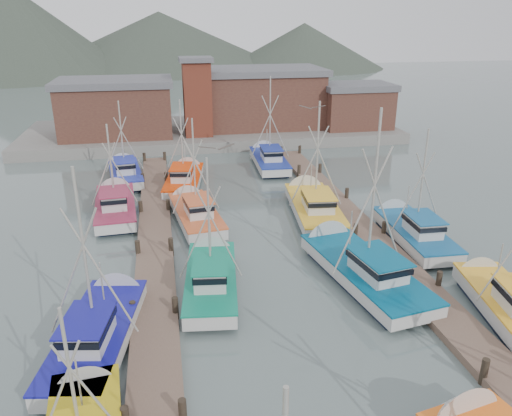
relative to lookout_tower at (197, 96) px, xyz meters
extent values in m
plane|color=#526360|center=(2.00, -33.00, -5.55)|extent=(260.00, 260.00, 0.00)
cube|color=brown|center=(-5.00, -29.00, -5.35)|extent=(2.20, 46.00, 0.40)
cylinder|color=black|center=(-6.00, -35.00, -5.10)|extent=(0.30, 0.30, 1.50)
cylinder|color=black|center=(-6.00, -28.00, -5.10)|extent=(0.30, 0.30, 1.50)
cylinder|color=black|center=(-6.00, -21.00, -5.10)|extent=(0.30, 0.30, 1.50)
cylinder|color=black|center=(-6.00, -14.00, -5.10)|extent=(0.30, 0.30, 1.50)
cylinder|color=black|center=(-6.00, -7.00, -5.10)|extent=(0.30, 0.30, 1.50)
cylinder|color=black|center=(-4.00, -42.00, -5.10)|extent=(0.30, 0.30, 1.50)
cylinder|color=black|center=(-4.00, -35.00, -5.10)|extent=(0.30, 0.30, 1.50)
cylinder|color=black|center=(-4.00, -28.00, -5.10)|extent=(0.30, 0.30, 1.50)
cylinder|color=black|center=(-4.00, -21.00, -5.10)|extent=(0.30, 0.30, 1.50)
cylinder|color=black|center=(-4.00, -14.00, -5.10)|extent=(0.30, 0.30, 1.50)
cylinder|color=black|center=(-4.00, -7.00, -5.10)|extent=(0.30, 0.30, 1.50)
cube|color=brown|center=(9.00, -29.00, -5.35)|extent=(2.20, 46.00, 0.40)
cylinder|color=black|center=(8.00, -42.00, -5.10)|extent=(0.30, 0.30, 1.50)
cylinder|color=black|center=(8.00, -35.00, -5.10)|extent=(0.30, 0.30, 1.50)
cylinder|color=black|center=(8.00, -28.00, -5.10)|extent=(0.30, 0.30, 1.50)
cylinder|color=black|center=(8.00, -21.00, -5.10)|extent=(0.30, 0.30, 1.50)
cylinder|color=black|center=(8.00, -14.00, -5.10)|extent=(0.30, 0.30, 1.50)
cylinder|color=black|center=(8.00, -7.00, -5.10)|extent=(0.30, 0.30, 1.50)
cylinder|color=black|center=(10.00, -35.00, -5.10)|extent=(0.30, 0.30, 1.50)
cylinder|color=black|center=(10.00, -28.00, -5.10)|extent=(0.30, 0.30, 1.50)
cylinder|color=black|center=(10.00, -21.00, -5.10)|extent=(0.30, 0.30, 1.50)
cylinder|color=black|center=(10.00, -14.00, -5.10)|extent=(0.30, 0.30, 1.50)
cylinder|color=black|center=(10.00, -7.00, -5.10)|extent=(0.30, 0.30, 1.50)
cube|color=gray|center=(2.00, 4.00, -4.95)|extent=(44.00, 16.00, 1.20)
cube|color=brown|center=(-9.00, 2.00, -1.60)|extent=(12.00, 8.00, 5.50)
cube|color=#5E5E63|center=(-9.00, 2.00, 1.50)|extent=(12.72, 8.48, 0.70)
cube|color=brown|center=(8.00, 4.00, -1.25)|extent=(14.00, 9.00, 6.20)
cube|color=#5E5E63|center=(8.00, 4.00, 2.20)|extent=(14.84, 9.54, 0.70)
cube|color=brown|center=(19.00, 1.00, -2.10)|extent=(8.00, 6.00, 4.50)
cube|color=#5E5E63|center=(19.00, 1.00, 0.50)|extent=(8.48, 6.36, 0.70)
cube|color=#5E271B|center=(0.00, 0.00, -0.35)|extent=(3.00, 3.00, 8.00)
cube|color=#5E5E63|center=(0.00, 0.00, 3.90)|extent=(3.60, 3.60, 0.50)
cone|color=#3C463A|center=(-38.00, 82.00, -5.55)|extent=(110.00, 110.00, 42.00)
cone|color=#3C463A|center=(-3.00, 97.00, -5.55)|extent=(140.00, 140.00, 30.00)
cone|color=#3C463A|center=(37.00, 87.00, -5.55)|extent=(90.00, 90.00, 24.00)
cone|color=beige|center=(5.53, -43.80, -5.00)|extent=(3.23, 1.67, 3.08)
cone|color=beige|center=(-7.59, -39.59, -5.00)|extent=(2.40, 1.32, 2.31)
cylinder|color=#A39F96|center=(-7.22, -43.42, -1.86)|extent=(0.12, 0.12, 5.17)
cylinder|color=#A39F96|center=(-7.72, -43.47, -2.47)|extent=(1.86, 0.26, 4.05)
cylinder|color=#A39F96|center=(-6.71, -43.37, -2.47)|extent=(1.86, 0.26, 4.05)
cylinder|color=#A39F96|center=(-7.36, -41.95, -3.25)|extent=(0.07, 0.07, 2.22)
cube|color=#0F1A34|center=(-2.02, -32.84, -5.50)|extent=(3.06, 7.13, 0.70)
cube|color=beige|center=(-2.02, -32.84, -4.85)|extent=(3.47, 8.10, 0.80)
cube|color=#0C805F|center=(-2.02, -32.84, -4.47)|extent=(3.56, 8.19, 0.10)
cone|color=beige|center=(-1.55, -28.95, -5.00)|extent=(2.57, 1.38, 2.45)
cube|color=beige|center=(-2.13, -33.78, -3.90)|extent=(1.85, 2.53, 1.10)
cube|color=black|center=(-2.13, -33.78, -3.67)|extent=(1.98, 2.77, 0.28)
cube|color=#0C805F|center=(-2.13, -33.78, -3.31)|extent=(2.10, 2.94, 0.07)
cylinder|color=#A39F96|center=(-2.04, -33.00, -1.23)|extent=(0.12, 0.12, 6.45)
cylinder|color=#A39F96|center=(-2.54, -32.94, -1.98)|extent=(2.30, 0.36, 5.04)
cylinder|color=#A39F96|center=(-1.54, -33.06, -1.98)|extent=(2.30, 0.36, 5.04)
cylinder|color=#A39F96|center=(-1.85, -31.44, -3.25)|extent=(0.07, 0.07, 2.19)
cube|color=#0F1A34|center=(6.44, -33.39, -5.50)|extent=(4.15, 8.89, 0.70)
cube|color=beige|center=(6.44, -33.39, -4.85)|extent=(4.71, 10.11, 0.80)
cube|color=#025579|center=(6.44, -33.39, -4.47)|extent=(4.82, 10.22, 0.10)
cone|color=beige|center=(5.64, -28.59, -5.00)|extent=(3.18, 1.58, 3.04)
cube|color=beige|center=(6.63, -34.54, -3.90)|extent=(2.41, 3.20, 1.10)
cube|color=black|center=(6.63, -34.54, -3.67)|extent=(2.59, 3.51, 0.28)
cube|color=#025579|center=(6.63, -34.54, -3.31)|extent=(2.74, 3.72, 0.07)
cylinder|color=#A39F96|center=(6.47, -33.58, -0.11)|extent=(0.16, 0.16, 8.67)
cylinder|color=#A39F96|center=(5.86, -33.68, -1.13)|extent=(3.07, 0.61, 6.78)
cylinder|color=#A39F96|center=(7.08, -33.48, -1.13)|extent=(3.07, 0.61, 6.78)
cylinder|color=#A39F96|center=(6.15, -31.66, -3.25)|extent=(0.09, 0.09, 2.71)
cube|color=#0F1A34|center=(-7.49, -36.78, -5.50)|extent=(3.66, 7.70, 0.70)
cube|color=beige|center=(-7.49, -36.78, -4.85)|extent=(4.16, 8.75, 0.80)
cube|color=#141390|center=(-7.49, -36.78, -4.47)|extent=(4.26, 8.84, 0.10)
cone|color=beige|center=(-6.75, -32.64, -5.00)|extent=(2.77, 1.54, 2.62)
cube|color=beige|center=(-7.67, -37.77, -3.90)|extent=(2.11, 2.78, 1.10)
cube|color=black|center=(-7.67, -37.77, -3.67)|extent=(2.26, 3.04, 0.28)
cube|color=#141390|center=(-7.67, -37.77, -3.31)|extent=(2.40, 3.23, 0.07)
cylinder|color=#A39F96|center=(-7.52, -36.94, -0.73)|extent=(0.15, 0.15, 7.45)
cylinder|color=#A39F96|center=(-8.09, -36.84, -1.60)|extent=(2.64, 0.56, 5.82)
cylinder|color=#A39F96|center=(-6.95, -37.04, -1.60)|extent=(2.64, 0.56, 5.82)
cylinder|color=#A39F96|center=(-7.23, -35.29, -3.25)|extent=(0.09, 0.09, 2.52)
cube|color=#0F1A34|center=(11.96, -37.87, -5.50)|extent=(3.23, 6.77, 0.70)
cube|color=beige|center=(11.96, -37.87, -4.85)|extent=(3.67, 7.69, 0.80)
cube|color=yellow|center=(11.96, -37.87, -4.47)|extent=(3.75, 7.78, 0.10)
cone|color=beige|center=(12.60, -34.23, -5.00)|extent=(2.49, 1.49, 2.33)
cylinder|color=#A39F96|center=(11.45, -37.93, -2.05)|extent=(2.22, 0.47, 4.90)
cylinder|color=#A39F96|center=(12.19, -36.56, -3.25)|extent=(0.07, 0.07, 2.16)
cube|color=#0F1A34|center=(-2.10, -23.16, -5.50)|extent=(3.18, 7.28, 0.70)
cube|color=beige|center=(-2.10, -23.16, -4.85)|extent=(3.61, 8.27, 0.80)
cube|color=#D95C2D|center=(-2.10, -23.16, -4.47)|extent=(3.70, 8.36, 0.10)
cone|color=beige|center=(-2.61, -19.19, -5.00)|extent=(2.62, 1.41, 2.50)
cube|color=beige|center=(-1.97, -24.11, -3.90)|extent=(1.91, 2.59, 1.10)
cube|color=black|center=(-1.97, -24.11, -3.67)|extent=(2.05, 2.84, 0.28)
cube|color=#D95C2D|center=(-1.97, -24.11, -3.31)|extent=(2.17, 3.01, 0.07)
cylinder|color=#A39F96|center=(-2.08, -23.31, -1.19)|extent=(0.13, 0.13, 6.52)
cylinder|color=#A39F96|center=(-2.58, -23.38, -1.96)|extent=(2.32, 0.38, 5.10)
cylinder|color=#A39F96|center=(-1.57, -23.25, -1.96)|extent=(2.32, 0.38, 5.10)
cylinder|color=#A39F96|center=(-2.28, -21.73, -3.25)|extent=(0.07, 0.07, 2.23)
cube|color=#0F1A34|center=(6.56, -23.51, -5.50)|extent=(3.46, 8.36, 0.70)
cube|color=beige|center=(6.56, -23.51, -4.85)|extent=(3.94, 9.49, 0.80)
cube|color=yellow|center=(6.56, -23.51, -4.47)|extent=(4.04, 9.60, 0.10)
cone|color=beige|center=(7.03, -18.92, -5.00)|extent=(2.98, 1.39, 2.89)
cube|color=beige|center=(6.45, -24.62, -3.90)|extent=(2.14, 2.95, 1.10)
cube|color=black|center=(6.45, -24.62, -3.67)|extent=(2.29, 3.23, 0.28)
cube|color=yellow|center=(6.45, -24.62, -3.31)|extent=(2.42, 3.43, 0.07)
cylinder|color=#A39F96|center=(6.54, -23.70, -0.73)|extent=(0.14, 0.14, 7.44)
cylinder|color=#A39F96|center=(5.95, -23.64, -1.60)|extent=(2.66, 0.37, 5.82)
cylinder|color=#A39F96|center=(7.13, -23.76, -1.60)|extent=(2.66, 0.37, 5.82)
cylinder|color=#A39F96|center=(6.73, -21.86, -3.25)|extent=(0.08, 0.08, 2.58)
cube|color=#0F1A34|center=(-7.84, -20.49, -5.50)|extent=(2.93, 7.55, 0.70)
cube|color=beige|center=(-7.84, -20.49, -4.85)|extent=(3.33, 8.58, 0.80)
cube|color=#952543|center=(-7.84, -20.49, -4.47)|extent=(3.41, 8.67, 0.10)
cone|color=beige|center=(-8.14, -16.30, -5.00)|extent=(2.69, 1.29, 2.62)
cube|color=beige|center=(-7.77, -21.50, -3.90)|extent=(1.87, 2.64, 1.10)
cube|color=black|center=(-7.77, -21.50, -3.67)|extent=(2.00, 2.90, 0.28)
cube|color=#952543|center=(-7.77, -21.50, -3.31)|extent=(2.12, 3.07, 0.07)
cylinder|color=#A39F96|center=(-7.83, -20.66, -1.54)|extent=(0.13, 0.13, 5.82)
cylinder|color=#A39F96|center=(-8.41, -20.70, -2.22)|extent=(2.10, 0.24, 4.56)
cylinder|color=#A39F96|center=(-7.25, -20.62, -2.22)|extent=(2.10, 0.24, 4.56)
cylinder|color=#A39F96|center=(-7.95, -18.98, -3.25)|extent=(0.08, 0.08, 2.52)
cube|color=#0F1A34|center=(11.64, -29.06, -5.50)|extent=(2.56, 7.15, 0.70)
cube|color=beige|center=(11.64, -29.06, -4.85)|extent=(2.91, 8.13, 0.80)
cube|color=#11588D|center=(11.64, -29.06, -4.47)|extent=(2.99, 8.21, 0.10)
cone|color=beige|center=(11.77, -25.04, -5.00)|extent=(2.58, 1.18, 2.54)
cube|color=beige|center=(11.61, -30.03, -3.90)|extent=(1.72, 2.47, 1.10)
cube|color=black|center=(11.61, -30.03, -3.67)|extent=(1.83, 2.71, 0.28)
cube|color=#11588D|center=(11.61, -30.03, -3.31)|extent=(1.95, 2.87, 0.07)
cylinder|color=#A39F96|center=(11.63, -29.22, -1.19)|extent=(0.12, 0.12, 6.53)
cylinder|color=#A39F96|center=(11.09, -29.21, -1.95)|extent=(2.34, 0.16, 5.11)
cylinder|color=#A39F96|center=(12.17, -29.24, -1.95)|extent=(2.34, 0.16, 5.11)
cylinder|color=#A39F96|center=(11.69, -27.61, -3.25)|extent=(0.07, 0.07, 2.35)
cube|color=#0F1A34|center=(-2.50, -15.08, -5.50)|extent=(3.45, 7.43, 0.70)
cube|color=beige|center=(-2.50, -15.08, -4.85)|extent=(3.92, 8.44, 0.80)
cube|color=#EF3702|center=(-2.50, -15.08, -4.47)|extent=(4.02, 8.54, 0.10)
cone|color=beige|center=(-1.84, -11.07, -5.00)|extent=(2.68, 1.50, 2.54)
cube|color=beige|center=(-2.66, -16.04, -3.90)|extent=(2.01, 2.67, 1.10)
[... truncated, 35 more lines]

